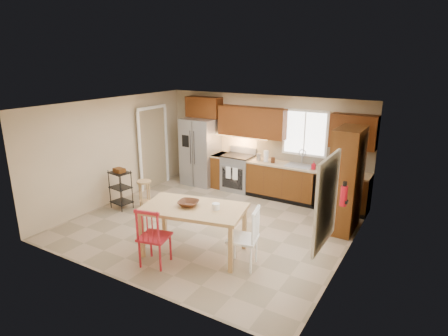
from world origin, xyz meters
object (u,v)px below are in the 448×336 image
soap_bottle (314,165)px  chair_white (243,237)px  table_bowl (188,206)px  bar_stool (145,195)px  table_jar (216,208)px  fire_extinguisher (344,196)px  pantry (346,180)px  range_stove (238,173)px  utility_cart (121,189)px  dining_table (194,230)px  refrigerator (200,152)px  chair_red (155,236)px

soap_bottle → chair_white: 3.24m
table_bowl → bar_stool: size_ratio=0.53×
table_bowl → table_jar: table_jar is taller
fire_extinguisher → table_bowl: 2.70m
soap_bottle → bar_stool: bearing=-146.1°
chair_white → table_bowl: chair_white is taller
pantry → chair_white: size_ratio=2.01×
pantry → chair_white: pantry is taller
table_bowl → pantry: bearing=47.6°
soap_bottle → table_jar: soap_bottle is taller
range_stove → fire_extinguisher: (3.18, -2.04, 0.64)m
utility_cart → soap_bottle: bearing=41.3°
dining_table → utility_cart: bearing=149.9°
range_stove → dining_table: 3.47m
chair_white → dining_table: bearing=80.4°
chair_white → utility_cart: chair_white is taller
refrigerator → chair_red: (1.74, -3.93, -0.39)m
dining_table → fire_extinguisher: bearing=17.6°
table_jar → refrigerator: bearing=128.1°
soap_bottle → chair_red: bearing=-110.2°
chair_red → fire_extinguisher: bearing=24.4°
refrigerator → fire_extinguisher: (4.33, -1.98, 0.19)m
chair_white → bar_stool: 3.27m
pantry → dining_table: (-2.04, -2.36, -0.62)m
chair_white → table_jar: bearing=71.1°
soap_bottle → dining_table: soap_bottle is taller
soap_bottle → bar_stool: (-3.24, -2.18, -0.65)m
chair_white → table_bowl: 1.12m
dining_table → chair_white: chair_white is taller
refrigerator → pantry: 4.23m
chair_red → chair_white: bearing=15.7°
dining_table → pantry: bearing=36.5°
range_stove → dining_table: range_stove is taller
soap_bottle → pantry: bearing=-43.5°
soap_bottle → chair_white: (-0.14, -3.21, -0.47)m
utility_cart → table_jar: bearing=-4.9°
pantry → bar_stool: pantry is taller
chair_white → refrigerator: bearing=30.7°
chair_white → table_jar: (-0.56, 0.06, 0.39)m
refrigerator → utility_cart: bearing=-103.2°
soap_bottle → fire_extinguisher: 2.27m
refrigerator → range_stove: size_ratio=1.98×
refrigerator → dining_table: 3.92m
utility_cart → chair_red: bearing=-24.2°
fire_extinguisher → bar_stool: 4.46m
table_bowl → table_jar: (0.50, 0.11, 0.03)m
range_stove → utility_cart: 3.04m
range_stove → table_jar: bearing=-67.6°
refrigerator → soap_bottle: (3.18, -0.02, 0.09)m
range_stove → chair_white: size_ratio=0.88×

